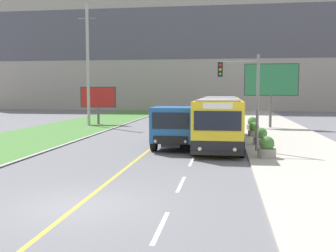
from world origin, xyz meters
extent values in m
plane|color=slate|center=(0.00, 0.00, 0.00)|extent=(300.00, 300.00, 0.00)
cube|color=gold|center=(0.00, 0.00, 0.00)|extent=(0.14, 140.00, 0.01)
cube|color=silver|center=(2.75, -1.40, 0.00)|extent=(0.12, 2.40, 0.01)
cube|color=silver|center=(2.75, 3.20, 0.00)|extent=(0.12, 2.40, 0.01)
cube|color=silver|center=(2.75, 7.80, 0.00)|extent=(0.12, 2.40, 0.01)
cube|color=silver|center=(2.75, 12.40, 0.00)|extent=(0.12, 2.40, 0.01)
cube|color=silver|center=(2.75, 17.00, 0.00)|extent=(0.12, 2.40, 0.01)
cube|color=silver|center=(2.75, 21.60, 0.00)|extent=(0.12, 2.40, 0.01)
cube|color=silver|center=(2.75, 26.20, 0.00)|extent=(0.12, 2.40, 0.01)
cube|color=gray|center=(0.00, 57.58, 12.08)|extent=(80.00, 8.00, 24.16)
cube|color=#4C4C56|center=(0.00, 53.56, 12.68)|extent=(80.00, 0.04, 8.46)
cube|color=yellow|center=(3.96, 11.00, 1.57)|extent=(2.60, 5.67, 2.59)
cube|color=black|center=(3.96, 11.00, 0.62)|extent=(2.62, 5.69, 0.70)
cube|color=black|center=(3.96, 11.00, 1.96)|extent=(2.62, 5.22, 0.91)
cube|color=gray|center=(3.96, 11.00, 2.91)|extent=(2.21, 5.11, 0.08)
cube|color=yellow|center=(3.96, 17.58, 1.57)|extent=(2.60, 5.67, 2.59)
cube|color=black|center=(3.96, 17.58, 0.62)|extent=(2.62, 5.69, 0.70)
cube|color=black|center=(3.96, 17.58, 1.96)|extent=(2.62, 5.22, 0.91)
cube|color=gray|center=(3.96, 17.58, 2.91)|extent=(2.21, 5.11, 0.08)
cube|color=#474747|center=(3.96, 14.29, 1.57)|extent=(2.39, 0.90, 2.39)
cube|color=black|center=(3.96, 8.15, 1.96)|extent=(2.29, 0.04, 0.95)
cube|color=black|center=(3.96, 8.14, 0.38)|extent=(2.55, 0.06, 0.20)
sphere|color=#F4EAB2|center=(3.12, 8.13, 0.57)|extent=(0.20, 0.20, 0.20)
sphere|color=#F4EAB2|center=(4.80, 8.13, 0.57)|extent=(0.20, 0.20, 0.20)
cube|color=white|center=(3.96, 8.15, 2.69)|extent=(1.43, 0.04, 0.28)
cylinder|color=black|center=(2.73, 9.41, 0.50)|extent=(0.28, 1.00, 1.00)
cylinder|color=black|center=(5.19, 9.41, 0.50)|extent=(0.28, 1.00, 1.00)
cylinder|color=black|center=(2.73, 12.82, 0.50)|extent=(0.28, 1.00, 1.00)
cylinder|color=black|center=(5.19, 12.82, 0.50)|extent=(0.28, 1.00, 1.00)
cylinder|color=black|center=(2.73, 18.14, 0.50)|extent=(0.28, 1.00, 1.00)
cylinder|color=black|center=(5.19, 18.14, 0.50)|extent=(0.28, 1.00, 1.00)
cube|color=black|center=(1.43, 13.10, 0.45)|extent=(1.05, 6.60, 0.20)
cube|color=#235BA3|center=(1.43, 11.03, 1.52)|extent=(2.34, 2.44, 1.95)
cube|color=black|center=(1.43, 9.78, 1.81)|extent=(1.99, 0.04, 0.88)
cube|color=black|center=(1.43, 9.77, 0.77)|extent=(1.87, 0.06, 0.44)
sphere|color=silver|center=(0.61, 9.76, 0.70)|extent=(0.18, 0.18, 0.18)
sphere|color=silver|center=(2.25, 9.76, 0.70)|extent=(0.18, 0.18, 0.18)
cube|color=slate|center=(1.43, 14.45, 0.61)|extent=(2.22, 3.90, 0.12)
cube|color=slate|center=(0.38, 14.45, 1.25)|extent=(0.12, 3.90, 1.40)
cube|color=slate|center=(2.48, 14.45, 1.25)|extent=(0.12, 3.90, 1.40)
cube|color=slate|center=(1.43, 12.56, 1.25)|extent=(2.22, 0.12, 1.40)
cube|color=slate|center=(1.43, 16.34, 1.25)|extent=(2.22, 0.12, 1.40)
cube|color=slate|center=(1.43, 12.56, 2.06)|extent=(2.22, 0.12, 0.24)
cylinder|color=black|center=(0.36, 10.78, 0.52)|extent=(0.30, 1.04, 1.04)
cylinder|color=black|center=(2.50, 10.78, 0.52)|extent=(0.30, 1.04, 1.04)
cylinder|color=black|center=(0.36, 14.65, 0.52)|extent=(0.30, 1.04, 1.04)
cylinder|color=black|center=(2.50, 14.65, 0.52)|extent=(0.30, 1.04, 1.04)
cylinder|color=#9E9E99|center=(-8.75, 25.50, 5.78)|extent=(0.28, 0.28, 11.55)
cylinder|color=#4C4C4C|center=(-8.75, 25.50, 10.17)|extent=(1.80, 0.08, 0.08)
cylinder|color=slate|center=(6.08, 11.17, 2.69)|extent=(0.16, 0.16, 5.38)
cylinder|color=slate|center=(4.98, 11.17, 4.98)|extent=(2.20, 0.10, 0.10)
cube|color=black|center=(4.02, 11.17, 4.58)|extent=(0.28, 0.24, 0.80)
sphere|color=red|center=(4.02, 11.04, 4.82)|extent=(0.14, 0.14, 0.14)
sphere|color=orange|center=(4.02, 11.04, 4.58)|extent=(0.14, 0.14, 0.14)
sphere|color=green|center=(4.02, 11.04, 4.34)|extent=(0.14, 0.14, 0.14)
cylinder|color=#59595B|center=(8.36, 25.37, 1.50)|extent=(0.24, 0.24, 3.00)
cube|color=#333333|center=(8.36, 25.37, 4.36)|extent=(4.77, 0.20, 2.88)
cube|color=#287547|center=(8.36, 25.26, 4.36)|extent=(4.61, 0.02, 2.72)
cylinder|color=#59595B|center=(-8.21, 26.78, 0.90)|extent=(0.24, 0.24, 1.79)
cube|color=#333333|center=(-8.21, 26.78, 2.74)|extent=(3.61, 0.20, 2.05)
cube|color=#AD1E1E|center=(-8.21, 26.67, 2.74)|extent=(3.45, 0.02, 1.89)
cylinder|color=gray|center=(6.41, 9.05, 0.31)|extent=(0.92, 0.92, 0.46)
sphere|color=#477A38|center=(6.41, 9.05, 0.79)|extent=(0.73, 0.73, 0.73)
cylinder|color=gray|center=(6.54, 13.72, 0.30)|extent=(0.92, 0.92, 0.45)
sphere|color=#477A38|center=(6.54, 13.72, 0.78)|extent=(0.73, 0.73, 0.73)
cylinder|color=gray|center=(6.46, 18.39, 0.28)|extent=(0.90, 0.90, 0.40)
sphere|color=#477A38|center=(6.46, 18.39, 0.73)|extent=(0.72, 0.72, 0.72)
cylinder|color=gray|center=(6.62, 23.06, 0.29)|extent=(0.98, 0.98, 0.43)
sphere|color=#477A38|center=(6.62, 23.06, 0.78)|extent=(0.78, 0.78, 0.78)
camera|label=1|loc=(4.33, -10.92, 3.46)|focal=42.00mm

